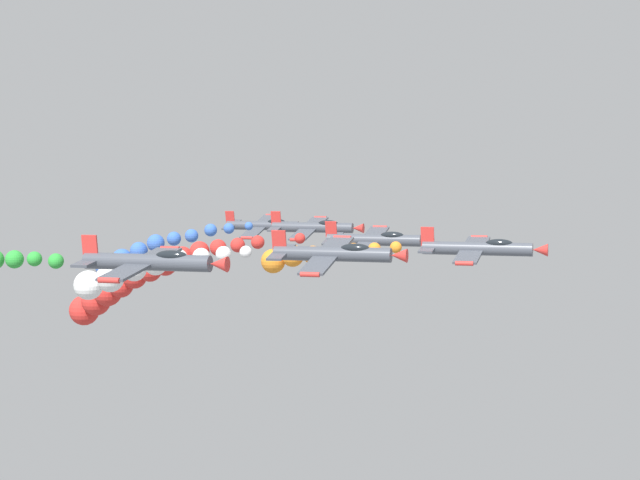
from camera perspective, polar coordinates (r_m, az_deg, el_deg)
The scene contains 10 objects.
airplane_lead at distance 85.04m, azimuth 8.86°, elevation -0.46°, with size 9.49×10.35×2.80m.
smoke_trail_lead at distance 88.54m, azimuth -0.82°, elevation -0.89°, with size 2.21×12.59×3.03m.
airplane_left_inner at distance 96.56m, azimuth 3.10°, elevation 0.02°, with size 9.39×10.35×3.10m.
smoke_trail_left_inner at distance 113.58m, azimuth -10.78°, elevation -2.53°, with size 12.97×31.50×11.72m.
airplane_right_inner at distance 76.39m, azimuth 0.81°, elevation -0.77°, with size 9.40×10.35×3.08m.
smoke_trail_right_inner at distance 81.54m, azimuth -10.48°, elevation -1.79°, with size 3.02×14.42×4.46m.
airplane_left_outer at distance 110.94m, azimuth -0.34°, elevation 0.72°, with size 9.42×10.35×3.02m.
smoke_trail_left_outer at distance 120.28m, azimuth -9.99°, elevation -0.71°, with size 4.20×20.48×6.93m.
airplane_right_outer at distance 68.52m, azimuth -9.49°, elevation -1.21°, with size 9.51×10.35×2.72m.
airplane_trailing at distance 123.46m, azimuth -3.14°, elevation 0.82°, with size 9.35×10.35×3.19m.
Camera 1 is at (89.17, 25.68, 90.02)m, focal length 57.47 mm.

